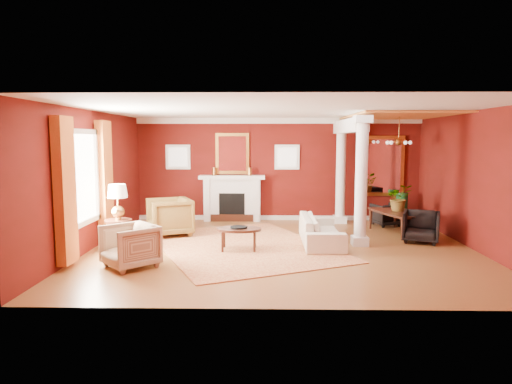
{
  "coord_description": "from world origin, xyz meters",
  "views": [
    {
      "loc": [
        -0.35,
        -9.48,
        2.29
      ],
      "look_at": [
        -0.56,
        0.44,
        1.15
      ],
      "focal_mm": 32.0,
      "sensor_mm": 36.0,
      "label": 1
    }
  ],
  "objects_px": {
    "armchair_stripe": "(130,244)",
    "sofa": "(321,225)",
    "dining_table": "(400,216)",
    "side_table": "(118,207)",
    "coffee_table": "(239,230)",
    "armchair_leopard": "(169,215)"
  },
  "relations": [
    {
      "from": "armchair_stripe",
      "to": "coffee_table",
      "type": "xyz_separation_m",
      "value": [
        1.88,
        1.3,
        -0.0
      ]
    },
    {
      "from": "armchair_stripe",
      "to": "sofa",
      "type": "bearing_deg",
      "value": 75.24
    },
    {
      "from": "armchair_leopard",
      "to": "armchair_stripe",
      "type": "relative_size",
      "value": 1.16
    },
    {
      "from": "sofa",
      "to": "armchair_leopard",
      "type": "distance_m",
      "value": 3.61
    },
    {
      "from": "armchair_leopard",
      "to": "coffee_table",
      "type": "distance_m",
      "value": 2.27
    },
    {
      "from": "armchair_leopard",
      "to": "armchair_stripe",
      "type": "height_order",
      "value": "armchair_leopard"
    },
    {
      "from": "sofa",
      "to": "side_table",
      "type": "bearing_deg",
      "value": 99.34
    },
    {
      "from": "armchair_leopard",
      "to": "coffee_table",
      "type": "bearing_deg",
      "value": 26.86
    },
    {
      "from": "coffee_table",
      "to": "armchair_leopard",
      "type": "bearing_deg",
      "value": 140.49
    },
    {
      "from": "armchair_leopard",
      "to": "armchair_stripe",
      "type": "bearing_deg",
      "value": -26.45
    },
    {
      "from": "sofa",
      "to": "coffee_table",
      "type": "distance_m",
      "value": 1.89
    },
    {
      "from": "coffee_table",
      "to": "dining_table",
      "type": "relative_size",
      "value": 0.6
    },
    {
      "from": "sofa",
      "to": "coffee_table",
      "type": "relative_size",
      "value": 2.28
    },
    {
      "from": "sofa",
      "to": "dining_table",
      "type": "relative_size",
      "value": 1.36
    },
    {
      "from": "coffee_table",
      "to": "armchair_stripe",
      "type": "bearing_deg",
      "value": -145.35
    },
    {
      "from": "armchair_stripe",
      "to": "side_table",
      "type": "relative_size",
      "value": 0.62
    },
    {
      "from": "coffee_table",
      "to": "dining_table",
      "type": "bearing_deg",
      "value": 25.47
    },
    {
      "from": "sofa",
      "to": "armchair_stripe",
      "type": "relative_size",
      "value": 2.46
    },
    {
      "from": "side_table",
      "to": "dining_table",
      "type": "relative_size",
      "value": 0.89
    },
    {
      "from": "side_table",
      "to": "dining_table",
      "type": "distance_m",
      "value": 6.62
    },
    {
      "from": "sofa",
      "to": "side_table",
      "type": "xyz_separation_m",
      "value": [
        -4.27,
        -0.69,
        0.5
      ]
    },
    {
      "from": "coffee_table",
      "to": "side_table",
      "type": "height_order",
      "value": "side_table"
    }
  ]
}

